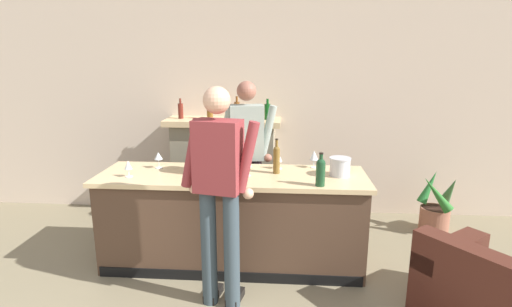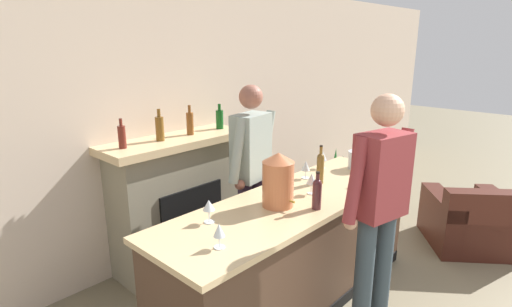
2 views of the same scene
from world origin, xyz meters
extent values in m
cube|color=beige|center=(0.00, 4.12, 1.38)|extent=(12.00, 0.07, 2.75)
cube|color=#4A3324|center=(0.24, 2.63, 0.45)|extent=(2.52, 0.72, 0.89)
cube|color=#D3B582|center=(0.24, 2.63, 0.92)|extent=(2.59, 0.79, 0.04)
cube|color=gray|center=(-0.03, 3.87, 0.61)|extent=(1.27, 0.44, 1.22)
cube|color=black|center=(-0.03, 3.63, 0.45)|extent=(0.70, 0.02, 0.78)
cube|color=#D3B582|center=(-0.03, 3.85, 1.25)|extent=(1.43, 0.52, 0.07)
cylinder|color=maroon|center=(-0.56, 3.85, 1.38)|extent=(0.06, 0.06, 0.19)
cylinder|color=maroon|center=(-0.56, 3.85, 1.51)|extent=(0.03, 0.03, 0.06)
cylinder|color=brown|center=(-0.19, 3.85, 1.39)|extent=(0.08, 0.08, 0.22)
cylinder|color=brown|center=(-0.19, 3.85, 1.54)|extent=(0.03, 0.03, 0.07)
cylinder|color=brown|center=(0.15, 3.85, 1.39)|extent=(0.07, 0.07, 0.21)
cylinder|color=brown|center=(0.15, 3.85, 1.54)|extent=(0.03, 0.03, 0.07)
cylinder|color=#104F18|center=(0.53, 3.85, 1.38)|extent=(0.08, 0.08, 0.19)
cylinder|color=#104F18|center=(0.53, 3.85, 1.51)|extent=(0.03, 0.03, 0.06)
cube|color=#441D15|center=(2.33, 1.85, 0.21)|extent=(1.15, 1.14, 0.42)
cube|color=#441D15|center=(2.07, 1.65, 0.37)|extent=(0.64, 0.74, 0.74)
cube|color=#441D15|center=(2.51, 1.62, 0.28)|extent=(0.78, 0.67, 0.56)
cube|color=#441D15|center=(2.14, 2.09, 0.28)|extent=(0.78, 0.67, 0.56)
cylinder|color=#905843|center=(2.54, 3.54, 0.15)|extent=(0.34, 0.34, 0.30)
cylinder|color=#332319|center=(2.54, 3.54, 0.29)|extent=(0.30, 0.30, 0.02)
cone|color=#3C6B3C|center=(2.68, 3.54, 0.52)|extent=(0.14, 0.39, 0.44)
cone|color=#246A2B|center=(2.49, 3.65, 0.52)|extent=(0.33, 0.25, 0.43)
cone|color=#296A26|center=(2.49, 3.42, 0.51)|extent=(0.40, 0.25, 0.42)
cylinder|color=#334048|center=(0.33, 1.90, 0.50)|extent=(0.13, 0.13, 1.01)
cylinder|color=#334048|center=(0.14, 1.94, 0.50)|extent=(0.13, 0.13, 1.01)
cube|color=maroon|center=(0.23, 1.92, 1.29)|extent=(0.40, 0.29, 0.57)
cylinder|color=maroon|center=(0.46, 1.89, 1.30)|extent=(0.20, 0.08, 0.57)
sphere|color=tan|center=(0.47, 1.91, 1.00)|extent=(0.09, 0.09, 0.09)
cylinder|color=maroon|center=(0.01, 1.99, 1.30)|extent=(0.20, 0.08, 0.57)
sphere|color=tan|center=(0.02, 2.01, 1.00)|extent=(0.09, 0.09, 0.09)
sphere|color=tan|center=(0.23, 1.92, 1.73)|extent=(0.21, 0.21, 0.21)
cylinder|color=#3E2E46|center=(0.23, 3.20, 0.47)|extent=(0.13, 0.13, 0.94)
cube|color=black|center=(0.24, 3.13, 0.04)|extent=(0.14, 0.25, 0.07)
cylinder|color=#3E2E46|center=(0.43, 3.23, 0.47)|extent=(0.13, 0.13, 0.94)
cube|color=black|center=(0.44, 3.16, 0.04)|extent=(0.14, 0.25, 0.07)
cube|color=#909F95|center=(0.33, 3.21, 1.24)|extent=(0.39, 0.27, 0.60)
cylinder|color=#909F95|center=(0.11, 3.16, 1.26)|extent=(0.20, 0.08, 0.57)
sphere|color=#975B49|center=(0.11, 3.14, 0.96)|extent=(0.09, 0.09, 0.09)
cylinder|color=#909F95|center=(0.56, 3.23, 1.26)|extent=(0.20, 0.08, 0.57)
sphere|color=#975B49|center=(0.56, 3.21, 0.96)|extent=(0.09, 0.09, 0.09)
sphere|color=#975B49|center=(0.33, 3.21, 1.69)|extent=(0.21, 0.21, 0.21)
cylinder|color=#C06B41|center=(0.02, 2.64, 1.11)|extent=(0.24, 0.24, 0.35)
cone|color=#C06B41|center=(0.02, 2.64, 1.32)|extent=(0.24, 0.24, 0.07)
cylinder|color=#B29333|center=(0.02, 2.50, 1.01)|extent=(0.02, 0.04, 0.02)
cylinder|color=silver|center=(1.27, 2.66, 1.02)|extent=(0.19, 0.19, 0.17)
cylinder|color=silver|center=(1.27, 2.66, 1.11)|extent=(0.20, 0.20, 0.01)
cylinder|color=#1A4224|center=(1.06, 2.33, 1.04)|extent=(0.08, 0.08, 0.21)
sphere|color=#1A4224|center=(1.06, 2.33, 1.15)|extent=(0.08, 0.08, 0.08)
cylinder|color=#1A4224|center=(1.06, 2.33, 1.19)|extent=(0.03, 0.03, 0.08)
cylinder|color=black|center=(1.06, 2.33, 1.23)|extent=(0.04, 0.04, 0.01)
cylinder|color=brown|center=(0.67, 2.69, 1.06)|extent=(0.07, 0.07, 0.24)
sphere|color=brown|center=(0.67, 2.69, 1.18)|extent=(0.06, 0.06, 0.06)
cylinder|color=brown|center=(0.67, 2.69, 1.22)|extent=(0.03, 0.03, 0.09)
cylinder|color=black|center=(0.67, 2.69, 1.28)|extent=(0.03, 0.03, 0.01)
cylinder|color=#4B2529|center=(0.17, 2.38, 1.04)|extent=(0.07, 0.07, 0.20)
sphere|color=#4B2529|center=(0.17, 2.38, 1.14)|extent=(0.07, 0.07, 0.07)
cylinder|color=#4B2529|center=(0.17, 2.38, 1.18)|extent=(0.03, 0.03, 0.08)
cylinder|color=black|center=(0.17, 2.38, 1.22)|extent=(0.03, 0.03, 0.01)
cylinder|color=silver|center=(-0.53, 2.79, 0.94)|extent=(0.07, 0.07, 0.01)
cylinder|color=silver|center=(-0.53, 2.79, 0.99)|extent=(0.01, 0.01, 0.09)
cone|color=silver|center=(-0.53, 2.79, 1.07)|extent=(0.08, 0.08, 0.07)
cylinder|color=silver|center=(0.40, 2.59, 0.94)|extent=(0.06, 0.06, 0.01)
cylinder|color=silver|center=(0.40, 2.59, 0.99)|extent=(0.01, 0.01, 0.08)
cone|color=silver|center=(0.40, 2.59, 1.07)|extent=(0.08, 0.08, 0.09)
cylinder|color=silver|center=(-0.72, 2.47, 0.94)|extent=(0.07, 0.07, 0.01)
cylinder|color=silver|center=(-0.72, 2.47, 0.98)|extent=(0.01, 0.01, 0.07)
cone|color=silver|center=(-0.72, 2.47, 1.06)|extent=(0.07, 0.07, 0.08)
cylinder|color=silver|center=(1.05, 2.92, 0.94)|extent=(0.06, 0.06, 0.01)
cylinder|color=silver|center=(1.05, 2.92, 0.98)|extent=(0.01, 0.01, 0.08)
cone|color=silver|center=(1.05, 2.92, 1.07)|extent=(0.09, 0.09, 0.09)
cylinder|color=silver|center=(0.68, 2.86, 0.94)|extent=(0.07, 0.07, 0.01)
cylinder|color=silver|center=(0.68, 2.86, 0.98)|extent=(0.01, 0.01, 0.07)
cone|color=silver|center=(0.68, 2.86, 1.06)|extent=(0.08, 0.08, 0.09)
camera|label=1|loc=(0.75, -1.04, 2.05)|focal=28.00mm
camera|label=2|loc=(-2.16, 0.82, 2.14)|focal=28.00mm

